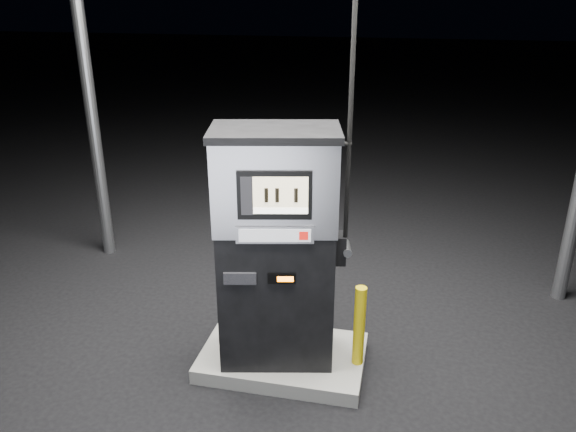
# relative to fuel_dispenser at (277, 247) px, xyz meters

# --- Properties ---
(ground) EXTENTS (80.00, 80.00, 0.00)m
(ground) POSITION_rel_fuel_dispenser_xyz_m (0.05, 0.05, -1.31)
(ground) COLOR black
(ground) RESTS_ON ground
(pump_island) EXTENTS (1.60, 1.00, 0.15)m
(pump_island) POSITION_rel_fuel_dispenser_xyz_m (0.05, 0.05, -1.24)
(pump_island) COLOR slate
(pump_island) RESTS_ON ground
(fuel_dispenser) EXTENTS (1.31, 0.89, 4.70)m
(fuel_dispenser) POSITION_rel_fuel_dispenser_xyz_m (0.00, 0.00, 0.00)
(fuel_dispenser) COLOR black
(fuel_dispenser) RESTS_ON pump_island
(bollard_left) EXTENTS (0.12, 0.12, 0.83)m
(bollard_left) POSITION_rel_fuel_dispenser_xyz_m (-0.50, 0.17, -0.75)
(bollard_left) COLOR gold
(bollard_left) RESTS_ON pump_island
(bollard_right) EXTENTS (0.11, 0.11, 0.82)m
(bollard_right) POSITION_rel_fuel_dispenser_xyz_m (0.79, 0.03, -0.75)
(bollard_right) COLOR gold
(bollard_right) RESTS_ON pump_island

